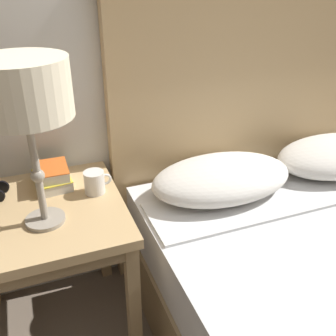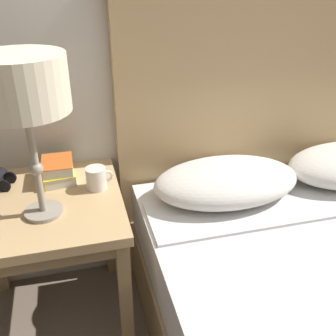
# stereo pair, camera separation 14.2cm
# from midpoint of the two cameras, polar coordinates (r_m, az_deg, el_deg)

# --- Properties ---
(nightstand) EXTENTS (0.58, 0.58, 0.60)m
(nightstand) POSITION_cam_midpoint_polar(r_m,az_deg,el_deg) (1.51, -20.41, -8.25)
(nightstand) COLOR tan
(nightstand) RESTS_ON ground_plane
(table_lamp) EXTENTS (0.27, 0.27, 0.54)m
(table_lamp) POSITION_cam_midpoint_polar(r_m,az_deg,el_deg) (1.21, -23.56, 9.89)
(table_lamp) COLOR gray
(table_lamp) RESTS_ON nightstand
(book_on_nightstand) EXTENTS (0.14, 0.19, 0.04)m
(book_on_nightstand) POSITION_cam_midpoint_polar(r_m,az_deg,el_deg) (1.59, -19.00, -1.79)
(book_on_nightstand) COLOR silver
(book_on_nightstand) RESTS_ON nightstand
(book_stacked_on_top) EXTENTS (0.12, 0.15, 0.04)m
(book_stacked_on_top) POSITION_cam_midpoint_polar(r_m,az_deg,el_deg) (1.56, -19.12, -0.56)
(book_stacked_on_top) COLOR silver
(book_stacked_on_top) RESTS_ON book_on_nightstand
(coffee_mug) EXTENTS (0.10, 0.08, 0.08)m
(coffee_mug) POSITION_cam_midpoint_polar(r_m,az_deg,el_deg) (1.48, -13.29, -2.09)
(coffee_mug) COLOR silver
(coffee_mug) RESTS_ON nightstand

